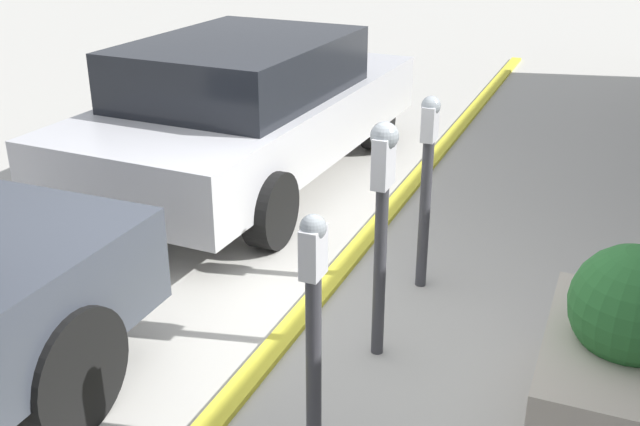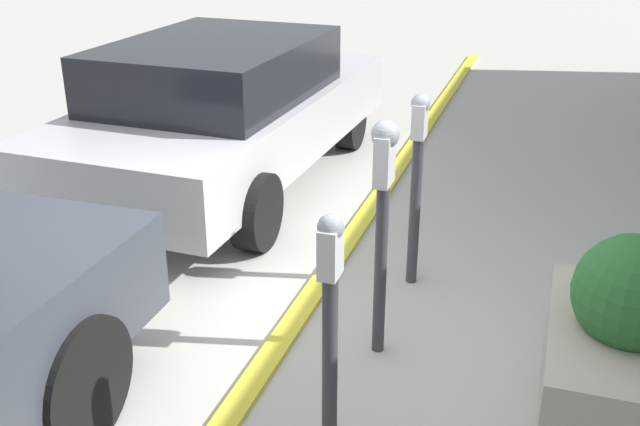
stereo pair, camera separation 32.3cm
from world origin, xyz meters
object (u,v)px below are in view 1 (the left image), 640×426
object	(u,v)px
parking_meter_second	(382,203)
parking_meter_middle	(427,172)
parking_meter_nearest	(313,314)
planter_box	(623,359)
parked_car_middle	(249,107)

from	to	relation	value
parking_meter_second	parking_meter_middle	size ratio (longest dim) A/B	1.06
parking_meter_second	parking_meter_nearest	bearing A→B (deg)	179.54
parking_meter_nearest	planter_box	size ratio (longest dim) A/B	1.01
parked_car_middle	parking_meter_second	bearing A→B (deg)	-136.39
parking_meter_nearest	parking_meter_middle	size ratio (longest dim) A/B	0.94
parking_meter_nearest	parked_car_middle	distance (m)	4.10
parking_meter_nearest	parked_car_middle	world-z (taller)	parked_car_middle
planter_box	parking_meter_nearest	bearing A→B (deg)	120.78
parking_meter_second	planter_box	xyz separation A→B (m)	(-0.16, -1.42, -0.61)
parking_meter_second	parked_car_middle	distance (m)	3.30
parking_meter_nearest	parking_meter_middle	xyz separation A→B (m)	(1.98, -0.03, 0.06)
parking_meter_middle	planter_box	world-z (taller)	parking_meter_middle
parking_meter_middle	parked_car_middle	bearing A→B (deg)	55.64
parking_meter_second	parking_meter_middle	world-z (taller)	parking_meter_second
parking_meter_nearest	parking_meter_second	size ratio (longest dim) A/B	0.89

